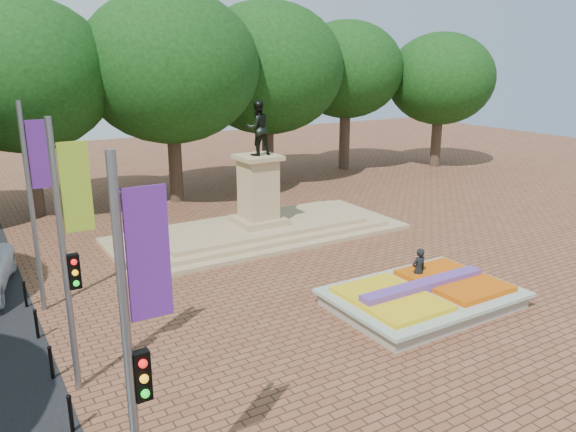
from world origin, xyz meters
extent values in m
plane|color=brown|center=(0.00, 0.00, 0.00)|extent=(90.00, 90.00, 0.00)
cube|color=gray|center=(1.00, -2.00, 0.23)|extent=(6.00, 4.00, 0.45)
cube|color=#A6B3A2|center=(1.00, -2.00, 0.50)|extent=(6.30, 4.30, 0.12)
cube|color=#D8590C|center=(2.45, -2.00, 0.63)|extent=(2.60, 3.40, 0.22)
cube|color=yellow|center=(-0.45, -2.00, 0.62)|extent=(2.60, 3.40, 0.18)
cube|color=#58338E|center=(1.00, -2.00, 0.72)|extent=(5.20, 0.55, 0.38)
cube|color=tan|center=(0.00, 8.00, 0.10)|extent=(14.00, 6.00, 0.20)
cube|color=tan|center=(0.00, 8.00, 0.30)|extent=(12.00, 5.00, 0.20)
cube|color=tan|center=(0.00, 8.00, 0.50)|extent=(10.00, 4.00, 0.20)
cube|color=tan|center=(0.00, 8.00, 0.75)|extent=(2.20, 2.20, 0.30)
cube|color=tan|center=(0.00, 8.00, 2.30)|extent=(1.50, 1.50, 2.80)
cube|color=tan|center=(0.00, 8.00, 3.80)|extent=(1.90, 1.90, 0.20)
imported|color=black|center=(0.00, 8.00, 5.15)|extent=(1.22, 0.95, 2.50)
cylinder|color=#35281D|center=(-8.00, 18.00, 2.00)|extent=(0.80, 0.80, 4.00)
ellipsoid|color=black|center=(-8.00, 18.00, 6.69)|extent=(8.80, 8.80, 7.48)
cylinder|color=#35281D|center=(-1.00, 18.00, 2.00)|extent=(0.80, 0.80, 4.00)
ellipsoid|color=black|center=(-1.00, 18.00, 6.69)|extent=(8.80, 8.80, 7.48)
cylinder|color=#35281D|center=(6.00, 18.00, 2.00)|extent=(0.80, 0.80, 4.00)
ellipsoid|color=black|center=(6.00, 18.00, 6.69)|extent=(8.80, 8.80, 7.48)
cylinder|color=#35281D|center=(13.00, 18.00, 2.00)|extent=(0.80, 0.80, 4.00)
ellipsoid|color=black|center=(13.00, 18.00, 6.69)|extent=(8.80, 8.80, 7.48)
cylinder|color=#35281D|center=(20.00, 18.00, 2.00)|extent=(0.80, 0.80, 4.00)
ellipsoid|color=black|center=(20.00, 18.00, 6.69)|extent=(8.80, 8.80, 7.48)
cylinder|color=slate|center=(-10.20, -6.50, 3.50)|extent=(0.16, 0.16, 7.00)
cube|color=#5A2087|center=(-9.75, -6.50, 5.30)|extent=(0.70, 0.04, 2.20)
cylinder|color=slate|center=(-10.20, -1.00, 3.50)|extent=(0.16, 0.16, 7.00)
cube|color=#91B223|center=(-9.75, -1.00, 5.30)|extent=(0.70, 0.04, 2.20)
cylinder|color=slate|center=(-10.20, 4.50, 3.50)|extent=(0.16, 0.16, 7.00)
cube|color=#5A2087|center=(-9.75, 4.50, 5.30)|extent=(0.70, 0.04, 2.20)
cube|color=black|center=(-10.00, -6.50, 3.20)|extent=(0.28, 0.18, 0.90)
cube|color=black|center=(-10.00, -1.00, 3.20)|extent=(0.28, 0.18, 0.90)
cylinder|color=black|center=(-10.70, -2.80, 0.45)|extent=(0.10, 0.10, 0.90)
sphere|color=black|center=(-10.70, -2.80, 0.92)|extent=(0.12, 0.12, 0.12)
cylinder|color=black|center=(-10.70, -0.20, 0.45)|extent=(0.10, 0.10, 0.90)
sphere|color=black|center=(-10.70, -0.20, 0.92)|extent=(0.12, 0.12, 0.12)
cylinder|color=black|center=(-10.70, 2.40, 0.45)|extent=(0.10, 0.10, 0.90)
sphere|color=black|center=(-10.70, 2.40, 0.92)|extent=(0.12, 0.12, 0.12)
cylinder|color=black|center=(-10.70, 5.00, 0.45)|extent=(0.10, 0.10, 0.90)
sphere|color=black|center=(-10.70, 5.00, 0.92)|extent=(0.12, 0.12, 0.12)
imported|color=black|center=(1.74, -0.98, 0.84)|extent=(0.63, 0.43, 1.67)
camera|label=1|loc=(-12.20, -14.79, 8.30)|focal=35.00mm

